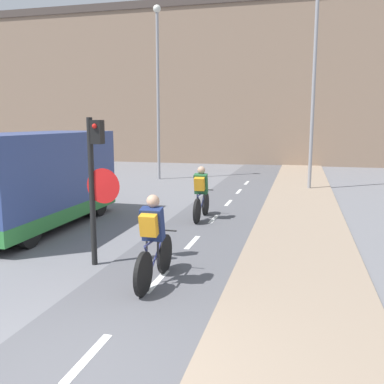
{
  "coord_description": "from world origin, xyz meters",
  "views": [
    {
      "loc": [
        2.33,
        -3.69,
        2.75
      ],
      "look_at": [
        0.0,
        5.46,
        1.2
      ],
      "focal_mm": 40.0,
      "sensor_mm": 36.0,
      "label": 1
    }
  ],
  "objects_px": {
    "street_lamp_far": "(158,77)",
    "street_lamp_sidewalk": "(314,69)",
    "cyclist_far": "(201,195)",
    "cyclist_near": "(153,243)",
    "van": "(37,182)",
    "traffic_light_pole": "(96,175)"
  },
  "relations": [
    {
      "from": "street_lamp_sidewalk",
      "to": "cyclist_far",
      "type": "relative_size",
      "value": 4.56
    },
    {
      "from": "street_lamp_sidewalk",
      "to": "van",
      "type": "height_order",
      "value": "street_lamp_sidewalk"
    },
    {
      "from": "traffic_light_pole",
      "to": "street_lamp_far",
      "type": "xyz_separation_m",
      "value": [
        -2.93,
        12.34,
        3.05
      ]
    },
    {
      "from": "cyclist_far",
      "to": "van",
      "type": "distance_m",
      "value": 4.4
    },
    {
      "from": "street_lamp_far",
      "to": "cyclist_near",
      "type": "xyz_separation_m",
      "value": [
        4.31,
        -13.03,
        -4.09
      ]
    },
    {
      "from": "traffic_light_pole",
      "to": "street_lamp_far",
      "type": "bearing_deg",
      "value": 103.36
    },
    {
      "from": "street_lamp_far",
      "to": "street_lamp_sidewalk",
      "type": "height_order",
      "value": "street_lamp_sidewalk"
    },
    {
      "from": "traffic_light_pole",
      "to": "street_lamp_sidewalk",
      "type": "distance_m",
      "value": 11.98
    },
    {
      "from": "street_lamp_far",
      "to": "cyclist_far",
      "type": "xyz_separation_m",
      "value": [
        3.98,
        -8.04,
        -4.1
      ]
    },
    {
      "from": "traffic_light_pole",
      "to": "cyclist_near",
      "type": "distance_m",
      "value": 1.86
    },
    {
      "from": "cyclist_far",
      "to": "van",
      "type": "bearing_deg",
      "value": -153.81
    },
    {
      "from": "cyclist_far",
      "to": "van",
      "type": "height_order",
      "value": "van"
    },
    {
      "from": "traffic_light_pole",
      "to": "street_lamp_far",
      "type": "relative_size",
      "value": 0.35
    },
    {
      "from": "van",
      "to": "cyclist_far",
      "type": "bearing_deg",
      "value": 26.19
    },
    {
      "from": "street_lamp_sidewalk",
      "to": "traffic_light_pole",
      "type": "bearing_deg",
      "value": -110.81
    },
    {
      "from": "street_lamp_far",
      "to": "cyclist_near",
      "type": "distance_m",
      "value": 14.32
    },
    {
      "from": "street_lamp_far",
      "to": "van",
      "type": "xyz_separation_m",
      "value": [
        0.05,
        -9.97,
        -3.6
      ]
    },
    {
      "from": "cyclist_near",
      "to": "cyclist_far",
      "type": "height_order",
      "value": "cyclist_near"
    },
    {
      "from": "cyclist_near",
      "to": "traffic_light_pole",
      "type": "bearing_deg",
      "value": 153.3
    },
    {
      "from": "cyclist_far",
      "to": "street_lamp_far",
      "type": "bearing_deg",
      "value": 116.3
    },
    {
      "from": "cyclist_near",
      "to": "van",
      "type": "bearing_deg",
      "value": 144.27
    },
    {
      "from": "cyclist_near",
      "to": "van",
      "type": "distance_m",
      "value": 5.26
    }
  ]
}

